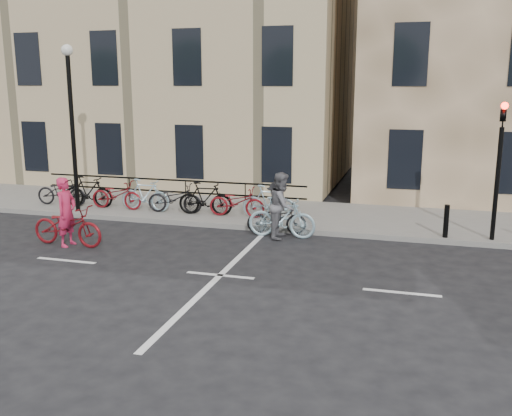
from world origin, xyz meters
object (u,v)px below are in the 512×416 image
(lamp_post, at_px, (71,108))
(cyclist_pink, at_px, (67,222))
(cyclist_dark, at_px, (277,213))
(traffic_light, at_px, (500,154))
(cyclist_grey, at_px, (282,212))

(lamp_post, bearing_deg, cyclist_pink, -60.98)
(lamp_post, distance_m, cyclist_pink, 4.65)
(cyclist_pink, distance_m, cyclist_dark, 5.75)
(traffic_light, xyz_separation_m, cyclist_grey, (-5.61, -0.82, -1.70))
(traffic_light, height_order, cyclist_pink, traffic_light)
(cyclist_grey, bearing_deg, cyclist_pink, 113.55)
(cyclist_dark, bearing_deg, lamp_post, 75.27)
(cyclist_grey, distance_m, cyclist_dark, 0.47)
(cyclist_grey, xyz_separation_m, cyclist_dark, (-0.24, 0.38, -0.15))
(traffic_light, xyz_separation_m, cyclist_dark, (-5.85, -0.44, -1.85))
(traffic_light, relative_size, lamp_post, 0.74)
(cyclist_pink, relative_size, cyclist_dark, 1.18)
(traffic_light, height_order, cyclist_dark, traffic_light)
(traffic_light, xyz_separation_m, cyclist_pink, (-10.91, -3.16, -1.81))
(lamp_post, height_order, cyclist_grey, lamp_post)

